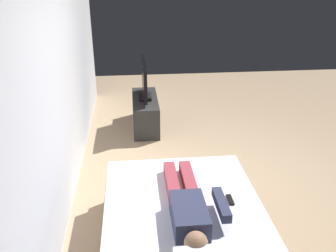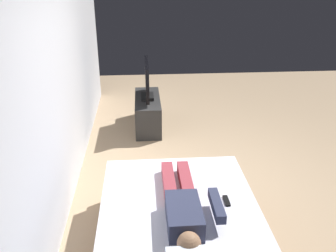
{
  "view_description": "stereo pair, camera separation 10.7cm",
  "coord_description": "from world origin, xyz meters",
  "px_view_note": "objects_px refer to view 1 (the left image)",
  "views": [
    {
      "loc": [
        -3.57,
        0.94,
        2.52
      ],
      "look_at": [
        0.46,
        0.53,
        0.69
      ],
      "focal_mm": 39.24,
      "sensor_mm": 36.0,
      "label": 1
    },
    {
      "loc": [
        -3.58,
        0.83,
        2.52
      ],
      "look_at": [
        0.46,
        0.53,
        0.69
      ],
      "focal_mm": 39.24,
      "sensor_mm": 36.0,
      "label": 2
    }
  ],
  "objects_px": {
    "person": "(189,206)",
    "tv": "(144,81)",
    "remote": "(230,200)",
    "bed": "(186,242)",
    "tv_stand": "(145,113)"
  },
  "relations": [
    {
      "from": "bed",
      "to": "tv_stand",
      "type": "height_order",
      "value": "bed"
    },
    {
      "from": "remote",
      "to": "tv_stand",
      "type": "xyz_separation_m",
      "value": [
        2.88,
        0.65,
        -0.3
      ]
    },
    {
      "from": "tv_stand",
      "to": "tv",
      "type": "xyz_separation_m",
      "value": [
        0.0,
        -0.0,
        0.53
      ]
    },
    {
      "from": "person",
      "to": "remote",
      "type": "xyz_separation_m",
      "value": [
        0.15,
        -0.4,
        -0.07
      ]
    },
    {
      "from": "tv_stand",
      "to": "bed",
      "type": "bearing_deg",
      "value": -175.93
    },
    {
      "from": "person",
      "to": "tv_stand",
      "type": "height_order",
      "value": "person"
    },
    {
      "from": "tv_stand",
      "to": "remote",
      "type": "bearing_deg",
      "value": -167.38
    },
    {
      "from": "person",
      "to": "tv",
      "type": "height_order",
      "value": "tv"
    },
    {
      "from": "tv",
      "to": "person",
      "type": "bearing_deg",
      "value": -175.46
    },
    {
      "from": "person",
      "to": "tv",
      "type": "xyz_separation_m",
      "value": [
        3.04,
        0.24,
        0.16
      ]
    },
    {
      "from": "tv_stand",
      "to": "tv",
      "type": "bearing_deg",
      "value": -90.0
    },
    {
      "from": "person",
      "to": "remote",
      "type": "bearing_deg",
      "value": -69.53
    },
    {
      "from": "tv_stand",
      "to": "tv",
      "type": "relative_size",
      "value": 1.25
    },
    {
      "from": "bed",
      "to": "tv",
      "type": "relative_size",
      "value": 2.36
    },
    {
      "from": "person",
      "to": "tv_stand",
      "type": "bearing_deg",
      "value": 4.54
    }
  ]
}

